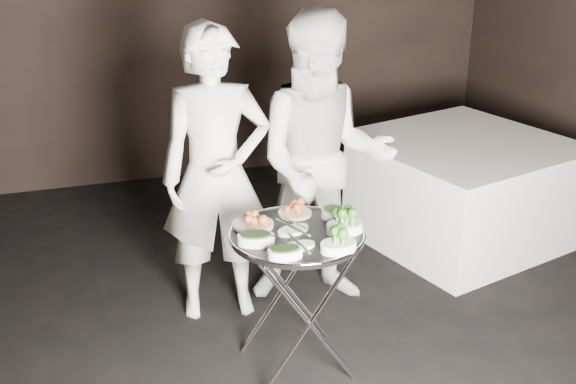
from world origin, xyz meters
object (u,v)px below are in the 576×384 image
object	(u,v)px
serving_tray	(297,235)
waiter_left	(216,175)
tray_stand	(297,295)
dining_table	(460,191)
waiter_right	(323,162)

from	to	relation	value
serving_tray	waiter_left	world-z (taller)	waiter_left
waiter_left	serving_tray	bearing A→B (deg)	-64.33
tray_stand	dining_table	xyz separation A→B (m)	(1.60, 1.11, -0.05)
tray_stand	serving_tray	world-z (taller)	serving_tray
serving_tray	waiter_right	size ratio (longest dim) A/B	0.39
tray_stand	waiter_right	world-z (taller)	waiter_right
tray_stand	serving_tray	bearing A→B (deg)	-104.04
serving_tray	waiter_right	distance (m)	0.78
waiter_left	dining_table	distance (m)	1.96
serving_tray	waiter_left	bearing A→B (deg)	109.98
serving_tray	waiter_right	bearing A→B (deg)	60.28
waiter_right	dining_table	world-z (taller)	waiter_right
waiter_right	dining_table	distance (m)	1.39
serving_tray	dining_table	xyz separation A→B (m)	(1.60, 1.11, -0.39)
waiter_left	waiter_right	distance (m)	0.64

